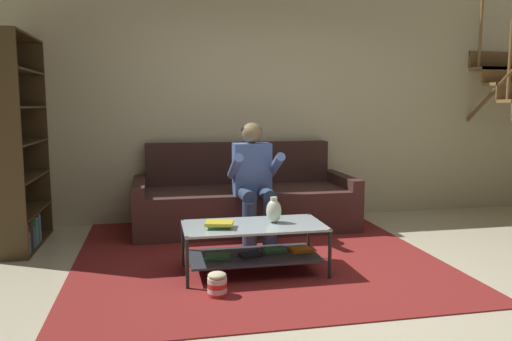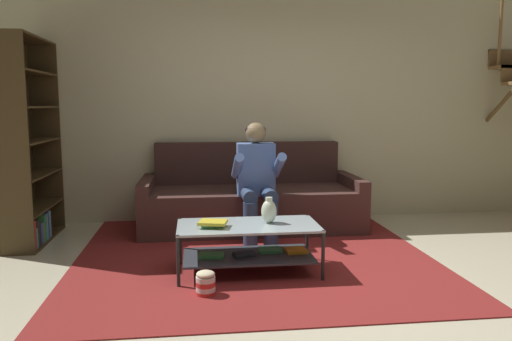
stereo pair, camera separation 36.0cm
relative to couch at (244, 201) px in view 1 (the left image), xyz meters
The scene contains 10 objects.
ground 2.00m from the couch, 81.16° to the right, with size 16.80×16.80×0.00m, color beige.
back_partition 1.29m from the couch, 59.33° to the left, with size 8.40×0.12×2.90m, color beige.
couch is the anchor object (origin of this frame).
person_seated_center 0.69m from the couch, 90.00° to the right, with size 0.50×0.58×1.21m.
coffee_table 1.55m from the couch, 97.02° to the right, with size 1.15×0.58×0.41m.
area_rug 0.95m from the couch, 96.26° to the right, with size 3.19×3.48×0.01m.
vase 1.52m from the couch, 90.69° to the right, with size 0.13×0.13×0.22m.
book_stack 1.67m from the couch, 107.15° to the right, with size 0.25×0.22×0.05m.
bookshelf 2.39m from the couch, behind, with size 0.33×1.08×2.04m.
popcorn_tub 2.09m from the couch, 105.61° to the right, with size 0.14×0.14×0.19m.
Camera 1 is at (-1.29, -3.51, 1.38)m, focal length 35.00 mm.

